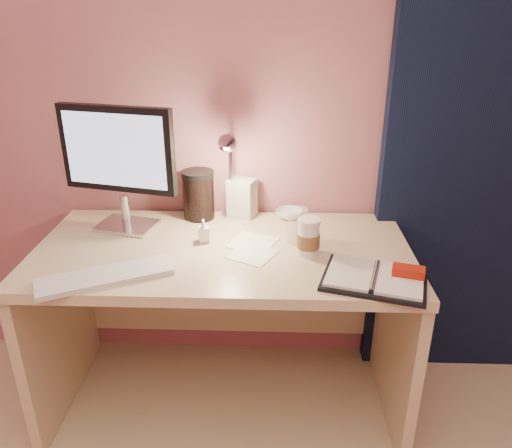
{
  "coord_description": "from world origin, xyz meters",
  "views": [
    {
      "loc": [
        0.18,
        -0.28,
        1.56
      ],
      "look_at": [
        0.13,
        1.33,
        0.85
      ],
      "focal_mm": 35.0,
      "sensor_mm": 36.0,
      "label": 1
    }
  ],
  "objects_px": {
    "desk": "(226,289)",
    "keyboard": "(105,276)",
    "bowl": "(289,214)",
    "dark_jar": "(199,197)",
    "monitor": "(119,157)",
    "lotion_bottle": "(204,231)",
    "clear_cup": "(297,226)",
    "desk_lamp": "(229,169)",
    "planner": "(377,277)",
    "product_box": "(242,198)",
    "coffee_cup": "(308,238)"
  },
  "relations": [
    {
      "from": "desk",
      "to": "keyboard",
      "type": "relative_size",
      "value": 3.2
    },
    {
      "from": "bowl",
      "to": "dark_jar",
      "type": "bearing_deg",
      "value": -178.54
    },
    {
      "from": "monitor",
      "to": "bowl",
      "type": "relative_size",
      "value": 4.4
    },
    {
      "from": "lotion_bottle",
      "to": "dark_jar",
      "type": "distance_m",
      "value": 0.24
    },
    {
      "from": "desk",
      "to": "clear_cup",
      "type": "xyz_separation_m",
      "value": [
        0.28,
        -0.01,
        0.29
      ]
    },
    {
      "from": "desk_lamp",
      "to": "dark_jar",
      "type": "bearing_deg",
      "value": 146.85
    },
    {
      "from": "dark_jar",
      "to": "bowl",
      "type": "bearing_deg",
      "value": 1.46
    },
    {
      "from": "lotion_bottle",
      "to": "desk_lamp",
      "type": "relative_size",
      "value": 0.23
    },
    {
      "from": "dark_jar",
      "to": "planner",
      "type": "bearing_deg",
      "value": -37.86
    },
    {
      "from": "dark_jar",
      "to": "desk_lamp",
      "type": "height_order",
      "value": "desk_lamp"
    },
    {
      "from": "monitor",
      "to": "dark_jar",
      "type": "bearing_deg",
      "value": 36.44
    },
    {
      "from": "monitor",
      "to": "clear_cup",
      "type": "relative_size",
      "value": 3.67
    },
    {
      "from": "planner",
      "to": "dark_jar",
      "type": "height_order",
      "value": "dark_jar"
    },
    {
      "from": "desk",
      "to": "product_box",
      "type": "distance_m",
      "value": 0.39
    },
    {
      "from": "keyboard",
      "to": "desk_lamp",
      "type": "xyz_separation_m",
      "value": [
        0.38,
        0.44,
        0.24
      ]
    },
    {
      "from": "coffee_cup",
      "to": "lotion_bottle",
      "type": "height_order",
      "value": "coffee_cup"
    },
    {
      "from": "keyboard",
      "to": "coffee_cup",
      "type": "xyz_separation_m",
      "value": [
        0.68,
        0.21,
        0.05
      ]
    },
    {
      "from": "monitor",
      "to": "bowl",
      "type": "xyz_separation_m",
      "value": [
        0.66,
        0.13,
        -0.28
      ]
    },
    {
      "from": "monitor",
      "to": "planner",
      "type": "distance_m",
      "value": 1.05
    },
    {
      "from": "clear_cup",
      "to": "product_box",
      "type": "bearing_deg",
      "value": 132.35
    },
    {
      "from": "desk",
      "to": "bowl",
      "type": "bearing_deg",
      "value": 40.81
    },
    {
      "from": "keyboard",
      "to": "bowl",
      "type": "xyz_separation_m",
      "value": [
        0.62,
        0.54,
        0.01
      ]
    },
    {
      "from": "keyboard",
      "to": "coffee_cup",
      "type": "relative_size",
      "value": 3.21
    },
    {
      "from": "bowl",
      "to": "product_box",
      "type": "bearing_deg",
      "value": 176.5
    },
    {
      "from": "monitor",
      "to": "keyboard",
      "type": "relative_size",
      "value": 1.13
    },
    {
      "from": "desk",
      "to": "lotion_bottle",
      "type": "bearing_deg",
      "value": -163.11
    },
    {
      "from": "clear_cup",
      "to": "bowl",
      "type": "height_order",
      "value": "clear_cup"
    },
    {
      "from": "monitor",
      "to": "desk_lamp",
      "type": "relative_size",
      "value": 1.26
    },
    {
      "from": "desk",
      "to": "keyboard",
      "type": "distance_m",
      "value": 0.54
    },
    {
      "from": "planner",
      "to": "bowl",
      "type": "distance_m",
      "value": 0.59
    },
    {
      "from": "desk",
      "to": "lotion_bottle",
      "type": "distance_m",
      "value": 0.28
    },
    {
      "from": "coffee_cup",
      "to": "lotion_bottle",
      "type": "relative_size",
      "value": 1.52
    },
    {
      "from": "desk",
      "to": "desk_lamp",
      "type": "xyz_separation_m",
      "value": [
        0.01,
        0.12,
        0.47
      ]
    },
    {
      "from": "planner",
      "to": "lotion_bottle",
      "type": "relative_size",
      "value": 4.31
    },
    {
      "from": "planner",
      "to": "desk_lamp",
      "type": "bearing_deg",
      "value": 157.09
    },
    {
      "from": "planner",
      "to": "keyboard",
      "type": "bearing_deg",
      "value": -162.79
    },
    {
      "from": "bowl",
      "to": "dark_jar",
      "type": "distance_m",
      "value": 0.39
    },
    {
      "from": "coffee_cup",
      "to": "desk_lamp",
      "type": "distance_m",
      "value": 0.42
    },
    {
      "from": "desk_lamp",
      "to": "bowl",
      "type": "bearing_deg",
      "value": 22.57
    },
    {
      "from": "desk",
      "to": "planner",
      "type": "distance_m",
      "value": 0.66
    },
    {
      "from": "product_box",
      "to": "desk_lamp",
      "type": "height_order",
      "value": "desk_lamp"
    },
    {
      "from": "dark_jar",
      "to": "lotion_bottle",
      "type": "bearing_deg",
      "value": -77.91
    },
    {
      "from": "dark_jar",
      "to": "desk",
      "type": "bearing_deg",
      "value": -59.14
    },
    {
      "from": "clear_cup",
      "to": "desk",
      "type": "bearing_deg",
      "value": 177.26
    },
    {
      "from": "desk",
      "to": "dark_jar",
      "type": "relative_size",
      "value": 7.62
    },
    {
      "from": "monitor",
      "to": "planner",
      "type": "relative_size",
      "value": 1.28
    },
    {
      "from": "planner",
      "to": "lotion_bottle",
      "type": "bearing_deg",
      "value": 171.51
    },
    {
      "from": "clear_cup",
      "to": "lotion_bottle",
      "type": "distance_m",
      "value": 0.36
    },
    {
      "from": "bowl",
      "to": "lotion_bottle",
      "type": "bearing_deg",
      "value": -143.68
    },
    {
      "from": "desk",
      "to": "clear_cup",
      "type": "relative_size",
      "value": 10.4
    }
  ]
}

